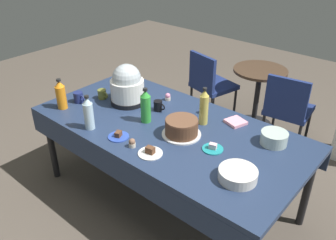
{
  "coord_description": "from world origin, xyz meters",
  "views": [
    {
      "loc": [
        1.57,
        -1.83,
        2.18
      ],
      "look_at": [
        0.0,
        0.0,
        0.8
      ],
      "focal_mm": 37.79,
      "sensor_mm": 36.0,
      "label": 1
    }
  ],
  "objects_px": {
    "ceramic_snack_bowl": "(238,175)",
    "slow_cooker": "(127,86)",
    "cupcake_cocoa": "(121,87)",
    "soda_bottle_orange_juice": "(61,95)",
    "glass_salad_bowl": "(274,138)",
    "frosted_layer_cake": "(182,128)",
    "cupcake_vanilla": "(203,110)",
    "soda_bottle_water": "(89,114)",
    "coffee_mug_olive": "(102,94)",
    "dessert_plate_teal": "(213,148)",
    "soda_bottle_lime_soda": "(146,106)",
    "cupcake_mint": "(132,143)",
    "maroon_chair_left": "(210,82)",
    "round_cafe_table": "(258,87)",
    "soda_bottle_ginger_ale": "(204,107)",
    "potluck_table": "(168,132)",
    "cupcake_rose": "(168,97)",
    "coffee_mug_red": "(134,83)",
    "dessert_plate_white": "(150,152)",
    "maroon_chair_right": "(288,107)",
    "dessert_plate_cobalt": "(118,136)",
    "coffee_mug_navy": "(79,97)",
    "coffee_mug_black": "(158,106)"
  },
  "relations": [
    {
      "from": "maroon_chair_left",
      "to": "soda_bottle_water",
      "type": "bearing_deg",
      "value": -85.91
    },
    {
      "from": "round_cafe_table",
      "to": "cupcake_vanilla",
      "type": "bearing_deg",
      "value": -83.81
    },
    {
      "from": "ceramic_snack_bowl",
      "to": "coffee_mug_olive",
      "type": "height_order",
      "value": "coffee_mug_olive"
    },
    {
      "from": "soda_bottle_ginger_ale",
      "to": "soda_bottle_lime_soda",
      "type": "distance_m",
      "value": 0.46
    },
    {
      "from": "frosted_layer_cake",
      "to": "maroon_chair_right",
      "type": "bearing_deg",
      "value": 80.65
    },
    {
      "from": "dessert_plate_cobalt",
      "to": "cupcake_rose",
      "type": "height_order",
      "value": "cupcake_rose"
    },
    {
      "from": "soda_bottle_ginger_ale",
      "to": "soda_bottle_lime_soda",
      "type": "height_order",
      "value": "soda_bottle_ginger_ale"
    },
    {
      "from": "maroon_chair_left",
      "to": "cupcake_vanilla",
      "type": "bearing_deg",
      "value": -58.46
    },
    {
      "from": "soda_bottle_ginger_ale",
      "to": "potluck_table",
      "type": "bearing_deg",
      "value": -132.19
    },
    {
      "from": "frosted_layer_cake",
      "to": "dessert_plate_white",
      "type": "bearing_deg",
      "value": -91.75
    },
    {
      "from": "cupcake_vanilla",
      "to": "soda_bottle_water",
      "type": "distance_m",
      "value": 0.94
    },
    {
      "from": "cupcake_vanilla",
      "to": "slow_cooker",
      "type": "bearing_deg",
      "value": -156.35
    },
    {
      "from": "cupcake_cocoa",
      "to": "soda_bottle_ginger_ale",
      "type": "distance_m",
      "value": 0.97
    },
    {
      "from": "cupcake_cocoa",
      "to": "soda_bottle_orange_juice",
      "type": "bearing_deg",
      "value": -101.47
    },
    {
      "from": "cupcake_mint",
      "to": "soda_bottle_lime_soda",
      "type": "height_order",
      "value": "soda_bottle_lime_soda"
    },
    {
      "from": "glass_salad_bowl",
      "to": "coffee_mug_olive",
      "type": "distance_m",
      "value": 1.55
    },
    {
      "from": "cupcake_rose",
      "to": "coffee_mug_red",
      "type": "height_order",
      "value": "coffee_mug_red"
    },
    {
      "from": "glass_salad_bowl",
      "to": "ceramic_snack_bowl",
      "type": "xyz_separation_m",
      "value": [
        0.01,
        -0.52,
        -0.01
      ]
    },
    {
      "from": "coffee_mug_olive",
      "to": "maroon_chair_right",
      "type": "relative_size",
      "value": 0.14
    },
    {
      "from": "potluck_table",
      "to": "cupcake_rose",
      "type": "bearing_deg",
      "value": 130.88
    },
    {
      "from": "soda_bottle_water",
      "to": "maroon_chair_left",
      "type": "height_order",
      "value": "soda_bottle_water"
    },
    {
      "from": "potluck_table",
      "to": "coffee_mug_red",
      "type": "relative_size",
      "value": 18.8
    },
    {
      "from": "cupcake_cocoa",
      "to": "soda_bottle_water",
      "type": "bearing_deg",
      "value": -62.37
    },
    {
      "from": "frosted_layer_cake",
      "to": "coffee_mug_olive",
      "type": "xyz_separation_m",
      "value": [
        -0.94,
        0.02,
        -0.02
      ]
    },
    {
      "from": "potluck_table",
      "to": "dessert_plate_teal",
      "type": "xyz_separation_m",
      "value": [
        0.46,
        -0.05,
        0.07
      ]
    },
    {
      "from": "cupcake_rose",
      "to": "soda_bottle_water",
      "type": "relative_size",
      "value": 0.24
    },
    {
      "from": "frosted_layer_cake",
      "to": "round_cafe_table",
      "type": "bearing_deg",
      "value": 97.41
    },
    {
      "from": "maroon_chair_left",
      "to": "frosted_layer_cake",
      "type": "bearing_deg",
      "value": -63.21
    },
    {
      "from": "coffee_mug_olive",
      "to": "coffee_mug_black",
      "type": "bearing_deg",
      "value": 16.51
    },
    {
      "from": "dessert_plate_white",
      "to": "soda_bottle_orange_juice",
      "type": "distance_m",
      "value": 1.05
    },
    {
      "from": "maroon_chair_left",
      "to": "maroon_chair_right",
      "type": "height_order",
      "value": "same"
    },
    {
      "from": "cupcake_rose",
      "to": "coffee_mug_navy",
      "type": "xyz_separation_m",
      "value": [
        -0.58,
        -0.55,
        0.02
      ]
    },
    {
      "from": "ceramic_snack_bowl",
      "to": "maroon_chair_left",
      "type": "height_order",
      "value": "maroon_chair_left"
    },
    {
      "from": "cupcake_rose",
      "to": "soda_bottle_water",
      "type": "bearing_deg",
      "value": -100.34
    },
    {
      "from": "potluck_table",
      "to": "ceramic_snack_bowl",
      "type": "distance_m",
      "value": 0.8
    },
    {
      "from": "cupcake_rose",
      "to": "soda_bottle_orange_juice",
      "type": "height_order",
      "value": "soda_bottle_orange_juice"
    },
    {
      "from": "dessert_plate_teal",
      "to": "soda_bottle_lime_soda",
      "type": "xyz_separation_m",
      "value": [
        -0.64,
        -0.02,
        0.12
      ]
    },
    {
      "from": "dessert_plate_teal",
      "to": "cupcake_mint",
      "type": "relative_size",
      "value": 2.26
    },
    {
      "from": "cupcake_mint",
      "to": "coffee_mug_black",
      "type": "relative_size",
      "value": 0.59
    },
    {
      "from": "frosted_layer_cake",
      "to": "cupcake_mint",
      "type": "distance_m",
      "value": 0.4
    },
    {
      "from": "slow_cooker",
      "to": "dessert_plate_white",
      "type": "distance_m",
      "value": 0.84
    },
    {
      "from": "ceramic_snack_bowl",
      "to": "slow_cooker",
      "type": "bearing_deg",
      "value": 167.29
    },
    {
      "from": "ceramic_snack_bowl",
      "to": "cupcake_rose",
      "type": "xyz_separation_m",
      "value": [
        -1.06,
        0.56,
        -0.0
      ]
    },
    {
      "from": "coffee_mug_olive",
      "to": "soda_bottle_orange_juice",
      "type": "bearing_deg",
      "value": -109.02
    },
    {
      "from": "glass_salad_bowl",
      "to": "maroon_chair_left",
      "type": "height_order",
      "value": "maroon_chair_left"
    },
    {
      "from": "cupcake_cocoa",
      "to": "soda_bottle_water",
      "type": "height_order",
      "value": "soda_bottle_water"
    },
    {
      "from": "soda_bottle_lime_soda",
      "to": "frosted_layer_cake",
      "type": "bearing_deg",
      "value": 3.66
    },
    {
      "from": "glass_salad_bowl",
      "to": "frosted_layer_cake",
      "type": "bearing_deg",
      "value": -149.33
    },
    {
      "from": "ceramic_snack_bowl",
      "to": "cupcake_cocoa",
      "type": "bearing_deg",
      "value": 164.36
    },
    {
      "from": "cupcake_vanilla",
      "to": "soda_bottle_water",
      "type": "relative_size",
      "value": 0.24
    }
  ]
}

